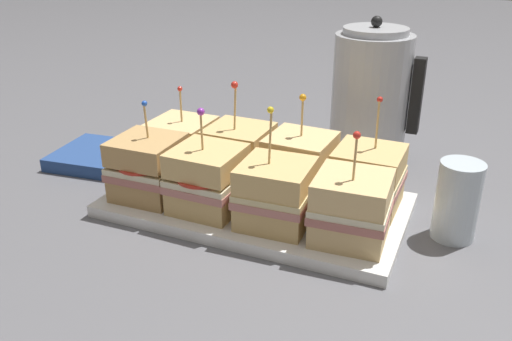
{
  "coord_description": "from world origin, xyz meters",
  "views": [
    {
      "loc": [
        0.3,
        -0.68,
        0.4
      ],
      "look_at": [
        0.0,
        0.0,
        0.07
      ],
      "focal_mm": 38.0,
      "sensor_mm": 36.0,
      "label": 1
    }
  ],
  "objects_px": {
    "sandwich_front_far_left": "(148,168)",
    "kettle_steel": "(371,95)",
    "sandwich_front_center_left": "(207,179)",
    "sandwich_back_center_right": "(300,165)",
    "sandwich_back_far_right": "(368,178)",
    "sandwich_front_center_right": "(276,194)",
    "sandwich_back_center_left": "(239,155)",
    "napkin_stack": "(97,156)",
    "serving_platter": "(256,205)",
    "drinking_glass": "(457,201)",
    "sandwich_back_far_left": "(182,146)",
    "sandwich_front_far_right": "(352,208)"
  },
  "relations": [
    {
      "from": "sandwich_front_far_left",
      "to": "drinking_glass",
      "type": "xyz_separation_m",
      "value": [
        0.45,
        0.09,
        -0.01
      ]
    },
    {
      "from": "sandwich_back_center_right",
      "to": "sandwich_front_center_right",
      "type": "bearing_deg",
      "value": -89.42
    },
    {
      "from": "sandwich_front_center_right",
      "to": "napkin_stack",
      "type": "xyz_separation_m",
      "value": [
        -0.4,
        0.11,
        -0.05
      ]
    },
    {
      "from": "sandwich_front_far_left",
      "to": "sandwich_front_center_right",
      "type": "height_order",
      "value": "sandwich_front_center_right"
    },
    {
      "from": "sandwich_front_center_left",
      "to": "sandwich_front_center_right",
      "type": "relative_size",
      "value": 0.92
    },
    {
      "from": "kettle_steel",
      "to": "drinking_glass",
      "type": "xyz_separation_m",
      "value": [
        0.18,
        -0.26,
        -0.06
      ]
    },
    {
      "from": "sandwich_front_center_left",
      "to": "sandwich_back_far_left",
      "type": "distance_m",
      "value": 0.15
    },
    {
      "from": "sandwich_front_center_right",
      "to": "sandwich_back_center_right",
      "type": "xyz_separation_m",
      "value": [
        -0.0,
        0.1,
        0.0
      ]
    },
    {
      "from": "sandwich_front_far_left",
      "to": "sandwich_front_center_right",
      "type": "relative_size",
      "value": 0.89
    },
    {
      "from": "sandwich_back_center_left",
      "to": "sandwich_back_far_right",
      "type": "distance_m",
      "value": 0.21
    },
    {
      "from": "drinking_glass",
      "to": "kettle_steel",
      "type": "bearing_deg",
      "value": 125.58
    },
    {
      "from": "serving_platter",
      "to": "sandwich_back_center_left",
      "type": "relative_size",
      "value": 2.64
    },
    {
      "from": "sandwich_front_center_right",
      "to": "serving_platter",
      "type": "bearing_deg",
      "value": 135.49
    },
    {
      "from": "sandwich_front_far_left",
      "to": "kettle_steel",
      "type": "height_order",
      "value": "kettle_steel"
    },
    {
      "from": "serving_platter",
      "to": "sandwich_back_center_left",
      "type": "bearing_deg",
      "value": 135.76
    },
    {
      "from": "sandwich_back_center_left",
      "to": "sandwich_back_center_right",
      "type": "xyz_separation_m",
      "value": [
        0.1,
        0.0,
        0.0
      ]
    },
    {
      "from": "sandwich_back_far_left",
      "to": "drinking_glass",
      "type": "height_order",
      "value": "sandwich_back_far_left"
    },
    {
      "from": "drinking_glass",
      "to": "serving_platter",
      "type": "bearing_deg",
      "value": -172.2
    },
    {
      "from": "sandwich_back_far_right",
      "to": "napkin_stack",
      "type": "relative_size",
      "value": 1.07
    },
    {
      "from": "sandwich_front_far_left",
      "to": "sandwich_back_center_left",
      "type": "relative_size",
      "value": 0.89
    },
    {
      "from": "sandwich_front_far_right",
      "to": "sandwich_back_far_right",
      "type": "relative_size",
      "value": 0.93
    },
    {
      "from": "serving_platter",
      "to": "drinking_glass",
      "type": "height_order",
      "value": "drinking_glass"
    },
    {
      "from": "sandwich_back_center_right",
      "to": "sandwich_back_far_right",
      "type": "bearing_deg",
      "value": -0.38
    },
    {
      "from": "serving_platter",
      "to": "kettle_steel",
      "type": "bearing_deg",
      "value": 70.57
    },
    {
      "from": "serving_platter",
      "to": "sandwich_front_center_right",
      "type": "height_order",
      "value": "sandwich_front_center_right"
    },
    {
      "from": "drinking_glass",
      "to": "napkin_stack",
      "type": "distance_m",
      "value": 0.64
    },
    {
      "from": "sandwich_front_center_left",
      "to": "kettle_steel",
      "type": "distance_m",
      "value": 0.38
    },
    {
      "from": "sandwich_back_far_left",
      "to": "sandwich_back_far_right",
      "type": "relative_size",
      "value": 0.89
    },
    {
      "from": "sandwich_front_center_left",
      "to": "kettle_steel",
      "type": "height_order",
      "value": "kettle_steel"
    },
    {
      "from": "sandwich_front_center_right",
      "to": "sandwich_back_far_right",
      "type": "bearing_deg",
      "value": 44.27
    },
    {
      "from": "sandwich_front_far_left",
      "to": "sandwich_back_center_right",
      "type": "xyz_separation_m",
      "value": [
        0.21,
        0.1,
        0.0
      ]
    },
    {
      "from": "sandwich_back_far_right",
      "to": "drinking_glass",
      "type": "height_order",
      "value": "sandwich_back_far_right"
    },
    {
      "from": "sandwich_back_center_right",
      "to": "napkin_stack",
      "type": "bearing_deg",
      "value": 179.45
    },
    {
      "from": "sandwich_back_center_right",
      "to": "napkin_stack",
      "type": "height_order",
      "value": "sandwich_back_center_right"
    },
    {
      "from": "sandwich_back_far_left",
      "to": "sandwich_back_center_left",
      "type": "distance_m",
      "value": 0.11
    },
    {
      "from": "sandwich_front_center_right",
      "to": "sandwich_back_center_left",
      "type": "height_order",
      "value": "same"
    },
    {
      "from": "sandwich_front_center_left",
      "to": "sandwich_front_center_right",
      "type": "height_order",
      "value": "sandwich_front_center_right"
    },
    {
      "from": "sandwich_front_far_left",
      "to": "sandwich_back_far_left",
      "type": "bearing_deg",
      "value": 90.15
    },
    {
      "from": "sandwich_front_center_right",
      "to": "napkin_stack",
      "type": "distance_m",
      "value": 0.42
    },
    {
      "from": "sandwich_back_far_left",
      "to": "drinking_glass",
      "type": "distance_m",
      "value": 0.45
    },
    {
      "from": "sandwich_back_center_right",
      "to": "drinking_glass",
      "type": "height_order",
      "value": "sandwich_back_center_right"
    },
    {
      "from": "serving_platter",
      "to": "sandwich_back_center_right",
      "type": "distance_m",
      "value": 0.09
    },
    {
      "from": "sandwich_back_far_left",
      "to": "sandwich_back_far_right",
      "type": "distance_m",
      "value": 0.32
    },
    {
      "from": "sandwich_front_far_left",
      "to": "drinking_glass",
      "type": "distance_m",
      "value": 0.45
    },
    {
      "from": "serving_platter",
      "to": "kettle_steel",
      "type": "relative_size",
      "value": 1.73
    },
    {
      "from": "sandwich_back_center_right",
      "to": "sandwich_back_center_left",
      "type": "bearing_deg",
      "value": -179.33
    },
    {
      "from": "sandwich_back_far_right",
      "to": "sandwich_front_center_right",
      "type": "bearing_deg",
      "value": -135.73
    },
    {
      "from": "sandwich_back_far_right",
      "to": "kettle_steel",
      "type": "xyz_separation_m",
      "value": [
        -0.05,
        0.24,
        0.06
      ]
    },
    {
      "from": "sandwich_front_center_right",
      "to": "sandwich_back_center_right",
      "type": "relative_size",
      "value": 1.07
    },
    {
      "from": "sandwich_front_far_right",
      "to": "sandwich_back_far_right",
      "type": "distance_m",
      "value": 0.1
    }
  ]
}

